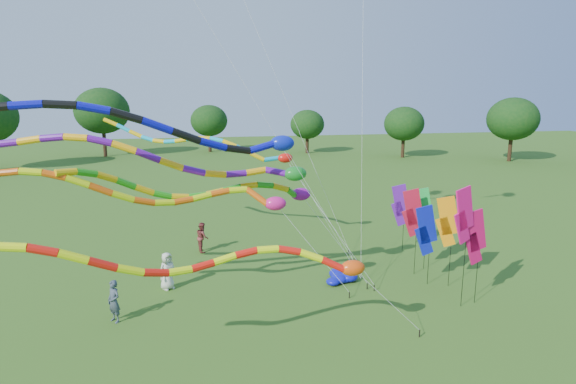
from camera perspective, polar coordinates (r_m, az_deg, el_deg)
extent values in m
plane|color=#315C18|center=(19.93, 5.55, -15.75)|extent=(160.00, 160.00, 0.00)
cylinder|color=#382314|center=(70.47, 24.87, 4.63)|extent=(0.50, 0.50, 3.06)
ellipsoid|color=#0F3911|center=(70.14, 25.16, 7.86)|extent=(6.47, 6.47, 5.50)
cylinder|color=#382314|center=(75.75, 13.72, 5.84)|extent=(0.50, 0.50, 3.05)
ellipsoid|color=#0F3911|center=(75.45, 13.87, 8.84)|extent=(6.44, 6.44, 5.48)
cylinder|color=#382314|center=(71.88, 2.28, 5.75)|extent=(0.50, 0.50, 2.79)
ellipsoid|color=#0F3911|center=(71.57, 2.31, 8.65)|extent=(5.90, 5.90, 5.01)
cylinder|color=#382314|center=(72.72, -9.16, 5.92)|extent=(0.50, 0.50, 3.41)
ellipsoid|color=#0F3911|center=(72.39, -9.28, 9.43)|extent=(7.20, 7.20, 6.12)
cylinder|color=#382314|center=(73.67, -20.98, 5.26)|extent=(0.50, 0.50, 3.17)
ellipsoid|color=#0F3911|center=(73.36, -21.23, 8.47)|extent=(6.69, 6.69, 5.69)
cylinder|color=black|center=(19.80, 15.32, -15.86)|extent=(0.05, 0.05, 0.30)
cylinder|color=silver|center=(18.43, 11.71, -12.47)|extent=(0.02, 0.02, 4.07)
ellipsoid|color=#ED480C|center=(17.25, 7.66, -8.92)|extent=(0.89, 0.57, 0.57)
cylinder|color=red|center=(16.99, 5.31, -8.52)|extent=(0.26, 0.26, 0.85)
cylinder|color=#E8FF0D|center=(16.77, 2.74, -7.55)|extent=(0.26, 0.26, 0.81)
cylinder|color=red|center=(16.60, 0.15, -6.93)|extent=(0.26, 0.26, 0.77)
cylinder|color=#E8FF0D|center=(16.46, -2.42, -6.83)|extent=(0.26, 0.26, 0.74)
cylinder|color=red|center=(16.33, -4.97, -7.20)|extent=(0.26, 0.26, 0.75)
cylinder|color=#E8FF0D|center=(16.20, -7.51, -7.89)|extent=(0.26, 0.26, 0.76)
cylinder|color=red|center=(16.04, -10.07, -8.62)|extent=(0.26, 0.26, 0.76)
cylinder|color=#E8FF0D|center=(15.84, -12.68, -9.12)|extent=(0.26, 0.26, 0.76)
cylinder|color=red|center=(15.59, -15.38, -9.20)|extent=(0.26, 0.26, 0.79)
cylinder|color=#E8FF0D|center=(15.33, -18.19, -8.80)|extent=(0.26, 0.26, 0.82)
cylinder|color=red|center=(15.09, -21.12, -8.00)|extent=(0.26, 0.26, 0.84)
cylinder|color=#E8FF0D|center=(14.93, -24.10, -7.03)|extent=(0.26, 0.26, 0.82)
cylinder|color=red|center=(14.88, -27.08, -6.18)|extent=(0.26, 0.26, 0.78)
cylinder|color=#E8FF0D|center=(14.97, -29.95, -5.69)|extent=(0.26, 0.26, 0.75)
cylinder|color=black|center=(22.47, 7.29, -12.02)|extent=(0.05, 0.05, 0.30)
cylinder|color=silver|center=(21.09, 3.10, -6.85)|extent=(0.02, 0.02, 5.53)
ellipsoid|color=#E4197E|center=(20.06, -1.50, -1.37)|extent=(0.92, 0.59, 0.59)
cylinder|color=#DA510B|center=(20.11, -3.69, -0.55)|extent=(0.27, 0.27, 1.07)
cylinder|color=#C7DC0B|center=(20.20, -5.94, 0.25)|extent=(0.27, 0.27, 0.75)
cylinder|color=#DA510B|center=(20.11, -8.05, -0.06)|extent=(0.27, 0.27, 0.76)
cylinder|color=#C7DC0B|center=(20.00, -10.16, -0.55)|extent=(0.27, 0.27, 0.77)
cylinder|color=#DA510B|center=(19.86, -12.28, -1.02)|extent=(0.27, 0.27, 0.77)
cylinder|color=#C7DC0B|center=(19.68, -14.45, -1.23)|extent=(0.27, 0.27, 0.78)
cylinder|color=#DA510B|center=(19.48, -16.68, -1.07)|extent=(0.27, 0.27, 0.81)
cylinder|color=#C7DC0B|center=(19.30, -18.97, -0.52)|extent=(0.27, 0.27, 0.84)
cylinder|color=#DA510B|center=(19.16, -21.32, 0.30)|extent=(0.27, 0.27, 0.85)
cylinder|color=#C7DC0B|center=(19.10, -23.67, 1.15)|extent=(0.27, 0.27, 0.83)
cylinder|color=#DA510B|center=(19.16, -25.97, 1.81)|extent=(0.27, 0.27, 0.78)
cylinder|color=#C7DC0B|center=(19.33, -28.17, 2.12)|extent=(0.27, 0.27, 0.76)
cylinder|color=#DA510B|center=(19.61, -30.24, 2.03)|extent=(0.27, 0.27, 0.76)
cylinder|color=black|center=(23.39, 10.18, -11.12)|extent=(0.05, 0.05, 0.30)
cylinder|color=silver|center=(21.85, 5.76, -4.71)|extent=(0.02, 0.02, 6.64)
ellipsoid|color=#177F21|center=(20.79, 0.87, 2.19)|extent=(0.99, 0.64, 0.64)
cylinder|color=#5D0D98|center=(20.87, -1.38, 2.41)|extent=(0.29, 0.29, 1.00)
cylinder|color=#FFAB0D|center=(20.91, -3.82, 2.45)|extent=(0.29, 0.29, 0.89)
cylinder|color=#5D0D98|center=(20.68, -6.19, 2.15)|extent=(0.29, 0.29, 0.90)
cylinder|color=#FFAB0D|center=(20.45, -8.61, 2.13)|extent=(0.29, 0.29, 0.91)
cylinder|color=#5D0D98|center=(20.22, -11.09, 2.50)|extent=(0.29, 0.29, 0.94)
cylinder|color=#FFAB0D|center=(20.04, -13.65, 3.22)|extent=(0.29, 0.29, 0.97)
cylinder|color=#5D0D98|center=(19.93, -16.25, 4.15)|extent=(0.29, 0.29, 0.97)
cylinder|color=#FFAB0D|center=(19.92, -18.85, 5.04)|extent=(0.29, 0.29, 0.94)
cylinder|color=#5D0D98|center=(20.04, -21.39, 5.68)|extent=(0.29, 0.29, 0.90)
cylinder|color=#FFAB0D|center=(20.27, -23.83, 5.93)|extent=(0.29, 0.29, 0.88)
cylinder|color=#5D0D98|center=(20.61, -26.13, 5.79)|extent=(0.29, 0.29, 0.89)
cylinder|color=#FFAB0D|center=(21.04, -28.29, 5.42)|extent=(0.29, 0.29, 0.91)
cylinder|color=#5D0D98|center=(21.51, -30.33, 5.01)|extent=(0.29, 0.29, 0.91)
cylinder|color=black|center=(23.53, 9.36, -10.95)|extent=(0.05, 0.05, 0.30)
cylinder|color=silver|center=(21.39, 4.73, -3.12)|extent=(0.02, 0.02, 8.07)
ellipsoid|color=#0C1DB1|center=(19.91, -0.68, 5.81)|extent=(1.01, 0.65, 0.65)
cylinder|color=#0B0CB5|center=(19.65, -3.09, 5.33)|extent=(0.29, 0.29, 1.07)
cylinder|color=black|center=(19.29, -5.96, 5.05)|extent=(0.29, 0.29, 1.08)
cylinder|color=#0B0CB5|center=(18.83, -8.89, 5.60)|extent=(0.29, 0.29, 1.10)
cylinder|color=black|center=(18.44, -11.99, 6.51)|extent=(0.29, 0.29, 1.13)
cylinder|color=#0B0CB5|center=(18.16, -15.25, 7.59)|extent=(0.29, 0.29, 1.12)
cylinder|color=black|center=(18.01, -18.63, 8.57)|extent=(0.29, 0.29, 1.09)
cylinder|color=#0B0CB5|center=(18.00, -22.03, 9.19)|extent=(0.29, 0.29, 1.06)
cylinder|color=black|center=(18.13, -25.39, 9.34)|extent=(0.29, 0.29, 1.05)
cylinder|color=#0B0CB5|center=(18.37, -28.63, 9.05)|extent=(0.29, 0.29, 1.06)
cylinder|color=black|center=(28.09, 7.21, -7.02)|extent=(0.05, 0.05, 0.30)
cylinder|color=silver|center=(27.47, 3.49, -1.44)|extent=(0.02, 0.02, 6.39)
ellipsoid|color=red|center=(27.27, -0.33, 4.05)|extent=(0.85, 0.54, 0.54)
cylinder|color=#0CACDA|center=(27.22, -1.94, 3.94)|extent=(0.25, 0.25, 0.88)
cylinder|color=#ECB70C|center=(27.13, -3.67, 4.22)|extent=(0.25, 0.25, 0.88)
cylinder|color=#0CACDA|center=(27.21, -5.32, 5.01)|extent=(0.25, 0.25, 0.86)
cylinder|color=#ECB70C|center=(27.39, -6.92, 5.71)|extent=(0.25, 0.25, 0.83)
cylinder|color=#0CACDA|center=(27.67, -8.44, 6.15)|extent=(0.25, 0.25, 0.80)
cylinder|color=#ECB70C|center=(28.03, -9.89, 6.31)|extent=(0.25, 0.25, 0.79)
cylinder|color=#0CACDA|center=(28.47, -11.25, 6.21)|extent=(0.25, 0.25, 0.81)
cylinder|color=#ECB70C|center=(28.95, -12.54, 6.00)|extent=(0.25, 0.25, 0.82)
cylinder|color=#0CACDA|center=(29.45, -13.80, 5.84)|extent=(0.25, 0.25, 0.80)
cylinder|color=#ECB70C|center=(29.92, -15.04, 5.85)|extent=(0.25, 0.25, 0.80)
cylinder|color=#0CACDA|center=(30.36, -16.30, 6.10)|extent=(0.25, 0.25, 0.81)
cylinder|color=#ECB70C|center=(30.74, -17.59, 6.57)|extent=(0.25, 0.25, 0.84)
cylinder|color=#0CACDA|center=(31.08, -18.92, 7.18)|extent=(0.25, 0.25, 0.86)
cylinder|color=#ECB70C|center=(31.37, -20.29, 7.77)|extent=(0.25, 0.25, 0.86)
cylinder|color=black|center=(25.92, 7.79, -8.69)|extent=(0.05, 0.05, 0.30)
cylinder|color=silver|center=(24.24, 4.84, -4.60)|extent=(0.02, 0.02, 5.32)
ellipsoid|color=#900D8E|center=(22.81, 1.52, -0.26)|extent=(0.95, 0.61, 0.61)
cylinder|color=#209C14|center=(22.17, 0.36, -0.03)|extent=(0.28, 0.28, 1.01)
cylinder|color=#E3B00B|center=(21.54, -0.94, 0.54)|extent=(0.28, 0.28, 0.76)
cylinder|color=#209C14|center=(21.24, -2.75, 0.83)|extent=(0.28, 0.28, 0.74)
cylinder|color=#E3B00B|center=(21.04, -4.66, 0.76)|extent=(0.28, 0.28, 0.74)
cylinder|color=#209C14|center=(20.92, -6.64, 0.40)|extent=(0.28, 0.28, 0.76)
cylinder|color=#E3B00B|center=(20.84, -8.65, -0.07)|extent=(0.28, 0.28, 0.76)
cylinder|color=#209C14|center=(20.77, -10.66, -0.45)|extent=(0.28, 0.28, 0.74)
cylinder|color=#E3B00B|center=(20.67, -12.67, -0.56)|extent=(0.28, 0.28, 0.73)
cylinder|color=#209C14|center=(20.52, -14.67, -0.32)|extent=(0.28, 0.28, 0.76)
cylinder|color=#E3B00B|center=(20.30, -16.67, 0.24)|extent=(0.28, 0.28, 0.79)
cylinder|color=#209C14|center=(20.03, -18.68, 0.97)|extent=(0.28, 0.28, 0.81)
cylinder|color=#E3B00B|center=(19.73, -20.71, 1.66)|extent=(0.28, 0.28, 0.80)
cylinder|color=#209C14|center=(19.43, -22.76, 2.10)|extent=(0.28, 0.28, 0.76)
cylinder|color=#E3B00B|center=(19.14, -24.82, 2.14)|extent=(0.28, 0.28, 0.75)
cylinder|color=black|center=(24.03, 8.61, -10.42)|extent=(0.04, 0.04, 0.30)
cylinder|color=silver|center=(22.03, -0.34, 11.05)|extent=(0.01, 0.01, 18.69)
cylinder|color=black|center=(24.03, 8.61, -10.42)|extent=(0.04, 0.04, 0.30)
cylinder|color=silver|center=(20.96, -7.66, 16.41)|extent=(0.01, 0.01, 24.72)
cylinder|color=black|center=(24.03, 8.61, -10.42)|extent=(0.04, 0.04, 0.30)
cylinder|color=silver|center=(23.88, 8.78, 8.72)|extent=(0.01, 0.01, 15.63)
cylinder|color=black|center=(26.11, 16.02, -4.60)|extent=(0.02, 0.02, 4.02)
cube|color=green|center=(25.71, 15.72, -1.58)|extent=(1.13, 0.40, 1.93)
cube|color=green|center=(25.89, 15.45, -3.30)|extent=(0.99, 0.36, 1.51)
cylinder|color=black|center=(22.01, 20.25, -6.62)|extent=(0.02, 0.02, 5.03)
cube|color=#F20D74|center=(21.33, 20.23, -1.85)|extent=(1.13, 0.42, 1.93)
cube|color=#F20D74|center=(21.47, 19.93, -3.95)|extent=(0.98, 0.38, 1.51)
cylinder|color=black|center=(24.17, 16.41, -6.46)|extent=(0.02, 0.02, 3.62)
cube|color=#0D1CBD|center=(23.74, 16.10, -3.72)|extent=(1.16, 0.14, 1.93)
cube|color=#0D1CBD|center=(23.93, 15.81, -5.58)|extent=(1.01, 0.13, 1.51)
cylinder|color=black|center=(24.21, 18.76, -6.00)|extent=(0.02, 0.02, 4.09)
cube|color=orange|center=(23.79, 18.47, -2.67)|extent=(1.10, 0.51, 1.93)
cube|color=orange|center=(23.98, 18.15, -4.51)|extent=(0.96, 0.45, 1.51)
cylinder|color=black|center=(28.82, 13.55, -3.30)|extent=(0.02, 0.02, 3.63)
cube|color=#6D17B1|center=(28.46, 13.25, -0.95)|extent=(1.16, 0.22, 1.93)
cube|color=#6D17B1|center=(28.63, 13.02, -2.52)|extent=(1.01, 0.20, 1.51)
cylinder|color=black|center=(25.24, 14.95, -4.97)|extent=(0.02, 0.02, 4.13)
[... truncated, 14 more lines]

